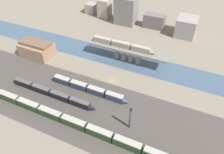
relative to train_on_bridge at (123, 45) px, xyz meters
name	(u,v)px	position (x,y,z in m)	size (l,w,h in m)	color
ground_plane	(113,81)	(3.11, -21.69, -10.59)	(400.00, 400.00, 0.00)	#756B5B
railbed_yard	(92,110)	(3.11, -45.69, -10.58)	(280.00, 42.00, 0.01)	#423D38
river_water	(127,60)	(3.11, 0.00, -10.59)	(320.00, 19.00, 0.01)	#3D5166
bridge	(128,52)	(3.11, 0.00, -4.03)	(50.37, 7.78, 8.84)	slate
train_on_bridge	(123,45)	(0.00, 0.00, 0.00)	(41.40, 2.82, 3.59)	gray
train_yard_near	(76,124)	(1.74, -57.63, -8.53)	(94.29, 3.04, 4.17)	#23381E
train_yard_mid	(52,94)	(-20.14, -46.11, -8.76)	(50.37, 2.61, 3.73)	black
train_yard_far	(89,89)	(-4.38, -35.12, -8.66)	(44.72, 3.13, 3.94)	#2D384C
warehouse_building	(37,49)	(-51.88, -18.97, -5.73)	(20.48, 13.05, 10.23)	#937056
signal_tower	(130,119)	(23.45, -47.81, -4.64)	(1.07, 1.07, 12.34)	#4C4C51
city_block_far_left	(91,8)	(-53.39, 54.98, -6.36)	(8.51, 8.19, 8.46)	gray
city_block_left	(105,8)	(-38.78, 52.59, -3.00)	(9.50, 9.80, 15.17)	gray
city_block_center	(126,11)	(-18.00, 48.80, 0.11)	(16.28, 12.02, 21.40)	slate
city_block_right	(154,21)	(4.96, 51.29, -5.32)	(15.98, 8.05, 10.54)	#605B56
city_block_far_right	(186,27)	(29.85, 48.83, -3.82)	(14.03, 15.88, 13.53)	gray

